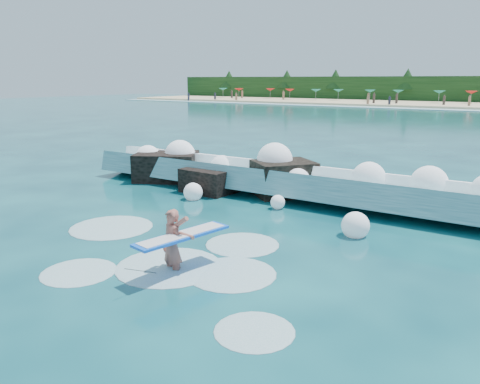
% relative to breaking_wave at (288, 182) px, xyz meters
% --- Properties ---
extents(ground, '(200.00, 200.00, 0.00)m').
position_rel_breaking_wave_xyz_m(ground, '(-0.62, -6.73, -0.54)').
color(ground, '#07323F').
rests_on(ground, ground).
extents(wet_band, '(140.00, 5.00, 0.08)m').
position_rel_breaking_wave_xyz_m(wet_band, '(-0.62, 60.27, -0.50)').
color(wet_band, silver).
rests_on(wet_band, ground).
extents(breaking_wave, '(17.88, 2.79, 1.54)m').
position_rel_breaking_wave_xyz_m(breaking_wave, '(0.00, 0.00, 0.00)').
color(breaking_wave, teal).
rests_on(breaking_wave, ground).
extents(rock_cluster, '(8.72, 3.44, 1.55)m').
position_rel_breaking_wave_xyz_m(rock_cluster, '(-3.28, -0.42, -0.05)').
color(rock_cluster, black).
rests_on(rock_cluster, ground).
extents(surfer_with_board, '(1.17, 2.96, 1.78)m').
position_rel_breaking_wave_xyz_m(surfer_with_board, '(1.22, -8.02, 0.12)').
color(surfer_with_board, '#A45B4C').
rests_on(surfer_with_board, ground).
extents(wave_spray, '(15.13, 4.57, 2.08)m').
position_rel_breaking_wave_xyz_m(wave_spray, '(-0.35, -0.17, 0.44)').
color(wave_spray, white).
rests_on(wave_spray, ground).
extents(surf_foam, '(8.82, 5.59, 0.13)m').
position_rel_breaking_wave_xyz_m(surf_foam, '(0.36, -7.38, -0.54)').
color(surf_foam, silver).
rests_on(surf_foam, ground).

